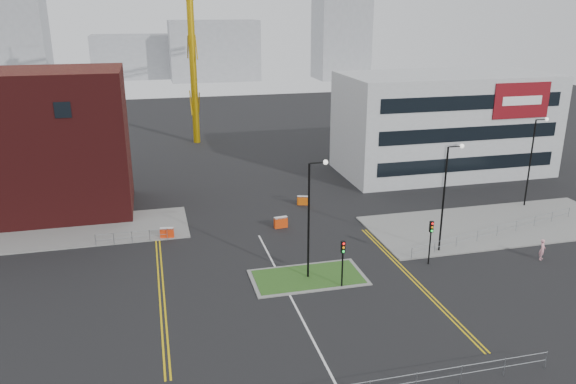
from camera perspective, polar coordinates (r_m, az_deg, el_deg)
name	(u,v)px	position (r m, az deg, el deg)	size (l,w,h in m)	color
ground	(312,339)	(35.86, 2.50, -14.71)	(200.00, 200.00, 0.00)	black
pavement_left	(29,235)	(55.52, -24.80, -3.99)	(28.00, 8.00, 0.12)	slate
pavement_right	(495,225)	(56.16, 20.30, -3.16)	(24.00, 10.00, 0.12)	slate
island_kerb	(308,277)	(42.99, 2.04, -8.66)	(8.60, 4.60, 0.08)	slate
grass_island	(308,277)	(42.98, 2.04, -8.64)	(8.00, 4.00, 0.12)	#294C19
office_block	(444,123)	(71.28, 15.55, 6.72)	(25.00, 12.20, 12.00)	silver
streetlamp_island	(312,211)	(40.89, 2.42, -1.90)	(1.46, 0.36, 9.18)	black
streetlamp_right_near	(447,190)	(47.23, 15.83, 0.21)	(1.46, 0.36, 9.18)	black
streetlamp_right_far	(533,155)	(61.27, 23.63, 3.45)	(1.46, 0.36, 9.18)	black
traffic_light_island	(343,255)	(40.72, 5.59, -6.40)	(0.28, 0.33, 3.65)	black
traffic_light_right	(431,234)	(45.49, 14.32, -4.18)	(0.28, 0.33, 3.65)	black
railing_left	(132,235)	(50.45, -15.60, -4.26)	(6.05, 0.05, 1.10)	gray
railing_right	(498,229)	(53.19, 20.52, -3.54)	(19.05, 5.05, 1.10)	gray
centre_line	(304,322)	(37.48, 1.61, -13.09)	(0.15, 30.00, 0.01)	silver
yellow_left_a	(159,282)	(43.41, -13.00, -8.93)	(0.12, 24.00, 0.01)	gold
yellow_left_b	(163,282)	(43.41, -12.60, -8.90)	(0.12, 24.00, 0.01)	gold
yellow_right_a	(411,279)	(43.86, 12.35, -8.58)	(0.12, 20.00, 0.01)	gold
yellow_right_b	(414,278)	(43.99, 12.70, -8.53)	(0.12, 20.00, 0.01)	gold
skyline_a	(7,44)	(152.24, -26.63, 13.26)	(18.00, 12.00, 22.00)	gray
skyline_b	(214,50)	(160.28, -7.52, 14.06)	(24.00, 12.00, 16.00)	gray
skyline_c	(341,27)	(162.98, 5.44, 16.32)	(14.00, 12.00, 28.00)	gray
skyline_d	(147,56)	(169.30, -14.13, 13.22)	(30.00, 12.00, 12.00)	gray
pedestrian	(542,249)	(50.00, 24.43, -5.34)	(0.63, 0.42, 1.74)	pink
barrier_left	(167,233)	(50.81, -12.19, -4.06)	(1.24, 0.60, 1.00)	red
barrier_mid	(281,222)	(52.04, -0.74, -3.05)	(1.28, 0.56, 1.05)	red
barrier_right	(303,200)	(58.00, 1.49, -0.82)	(1.18, 0.70, 0.94)	#DA570C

